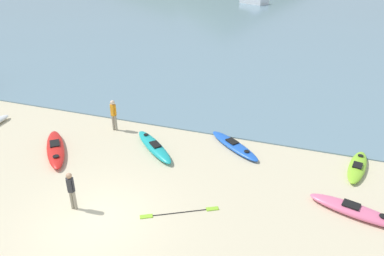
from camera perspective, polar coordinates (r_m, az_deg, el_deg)
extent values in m
plane|color=beige|center=(13.56, -14.45, -13.38)|extent=(400.00, 400.00, 0.00)
cube|color=slate|center=(51.58, 12.15, 17.17)|extent=(160.00, 70.00, 0.06)
ellipsoid|color=red|center=(17.80, -20.08, -2.99)|extent=(2.82, 3.20, 0.32)
cube|color=black|center=(17.86, -20.20, -2.20)|extent=(0.72, 0.75, 0.05)
cylinder|color=black|center=(16.86, -20.03, -4.05)|extent=(0.26, 0.26, 0.02)
ellipsoid|color=blue|center=(17.16, 6.44, -2.66)|extent=(2.92, 2.52, 0.25)
cube|color=black|center=(17.19, 6.14, -2.01)|extent=(0.68, 0.65, 0.05)
cylinder|color=black|center=(16.52, 8.35, -3.53)|extent=(0.24, 0.24, 0.02)
ellipsoid|color=#8CCC2D|center=(16.97, 23.89, -5.43)|extent=(1.14, 2.78, 0.27)
cube|color=black|center=(16.77, 23.92, -5.20)|extent=(0.44, 0.55, 0.05)
cylinder|color=black|center=(17.55, 24.31, -3.85)|extent=(0.23, 0.23, 0.02)
ellipsoid|color=teal|center=(16.97, -5.80, -2.81)|extent=(2.88, 2.69, 0.34)
cube|color=black|center=(16.74, -5.61, -2.48)|extent=(0.68, 0.66, 0.05)
cylinder|color=black|center=(17.62, -7.02, -1.00)|extent=(0.23, 0.23, 0.02)
ellipsoid|color=#E5668C|center=(14.42, 23.59, -11.45)|extent=(3.24, 1.54, 0.33)
cube|color=black|center=(14.32, 23.11, -10.69)|extent=(0.65, 0.54, 0.05)
cylinder|color=black|center=(14.28, 27.13, -11.85)|extent=(0.26, 0.26, 0.02)
cylinder|color=gray|center=(14.04, -17.88, -10.34)|extent=(0.11, 0.11, 0.76)
cylinder|color=gray|center=(13.97, -17.42, -10.47)|extent=(0.11, 0.11, 0.76)
cube|color=#2D2D33|center=(13.63, -18.03, -8.24)|extent=(0.20, 0.23, 0.54)
cylinder|color=#2D2D33|center=(13.69, -18.43, -8.09)|extent=(0.08, 0.08, 0.51)
cylinder|color=#2D2D33|center=(13.57, -17.65, -8.30)|extent=(0.08, 0.08, 0.51)
sphere|color=#A37A5B|center=(13.43, -18.26, -6.93)|extent=(0.21, 0.21, 0.21)
cylinder|color=gray|center=(18.90, -11.90, 0.83)|extent=(0.12, 0.12, 0.80)
cylinder|color=gray|center=(18.83, -11.53, 0.77)|extent=(0.12, 0.12, 0.80)
cube|color=orange|center=(18.58, -11.92, 2.69)|extent=(0.23, 0.26, 0.57)
cylinder|color=orange|center=(18.63, -12.24, 2.78)|extent=(0.08, 0.08, 0.54)
cylinder|color=orange|center=(18.51, -11.60, 2.69)|extent=(0.08, 0.08, 0.54)
sphere|color=beige|center=(18.42, -12.03, 3.82)|extent=(0.22, 0.22, 0.22)
cube|color=white|center=(55.98, 9.43, 18.62)|extent=(4.15, 3.43, 0.81)
cylinder|color=black|center=(13.42, -1.88, -12.75)|extent=(1.68, 0.94, 0.03)
cube|color=#8CCC2D|center=(13.36, -6.99, -13.23)|extent=(0.47, 0.37, 0.03)
cube|color=#8CCC2D|center=(13.59, 3.12, -12.19)|extent=(0.47, 0.37, 0.03)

